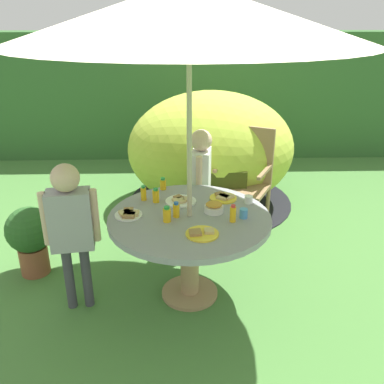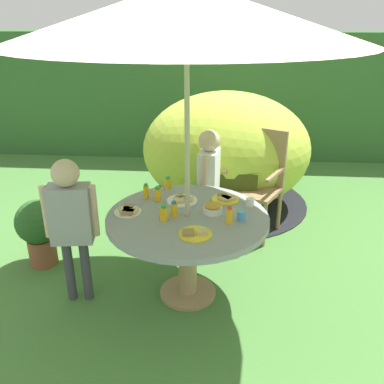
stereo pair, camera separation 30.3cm
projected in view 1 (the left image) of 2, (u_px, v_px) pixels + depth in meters
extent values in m
cube|color=#477A38|center=(190.00, 295.00, 3.33)|extent=(10.00, 10.00, 0.02)
cube|color=#33602D|center=(184.00, 95.00, 6.37)|extent=(9.00, 0.70, 1.84)
cylinder|color=tan|center=(190.00, 292.00, 3.32)|extent=(0.45, 0.45, 0.03)
cylinder|color=tan|center=(190.00, 259.00, 3.19)|extent=(0.14, 0.14, 0.66)
cylinder|color=gray|center=(190.00, 218.00, 3.05)|extent=(1.20, 1.20, 0.04)
cylinder|color=#B7AD8C|center=(189.00, 161.00, 2.88)|extent=(0.04, 0.04, 2.26)
cone|color=beige|center=(189.00, 12.00, 2.50)|extent=(2.29, 2.29, 0.36)
cylinder|color=#93704C|center=(214.00, 213.00, 4.16)|extent=(0.04, 0.04, 0.44)
cylinder|color=#93704C|center=(256.00, 222.00, 3.99)|extent=(0.04, 0.04, 0.44)
cylinder|color=#93704C|center=(228.00, 199.00, 4.49)|extent=(0.04, 0.04, 0.44)
cylinder|color=#93704C|center=(267.00, 206.00, 4.31)|extent=(0.04, 0.04, 0.44)
cube|color=#93704C|center=(242.00, 188.00, 4.14)|extent=(0.63, 0.61, 0.04)
cube|color=#93704C|center=(250.00, 154.00, 4.18)|extent=(0.44, 0.25, 0.57)
cube|color=#93704C|center=(223.00, 165.00, 4.14)|extent=(0.23, 0.40, 0.03)
cube|color=#93704C|center=(265.00, 171.00, 3.97)|extent=(0.23, 0.40, 0.03)
ellipsoid|color=#B2C63F|center=(211.00, 149.00, 4.73)|extent=(1.97, 1.70, 1.30)
cylinder|color=black|center=(210.00, 200.00, 4.99)|extent=(2.03, 2.03, 0.01)
cube|color=#3E4516|center=(220.00, 200.00, 4.13)|extent=(0.53, 0.06, 0.59)
cylinder|color=brown|center=(34.00, 259.00, 3.56)|extent=(0.24, 0.24, 0.25)
sphere|color=#285623|center=(29.00, 230.00, 3.44)|extent=(0.39, 0.39, 0.39)
cylinder|color=brown|center=(201.00, 216.00, 4.03)|extent=(0.07, 0.07, 0.51)
cylinder|color=brown|center=(200.00, 222.00, 3.92)|extent=(0.07, 0.07, 0.51)
cube|color=white|center=(201.00, 173.00, 3.79)|extent=(0.21, 0.32, 0.43)
cylinder|color=#D8B293|center=(203.00, 165.00, 3.93)|extent=(0.06, 0.06, 0.39)
cylinder|color=#D8B293|center=(199.00, 178.00, 3.63)|extent=(0.06, 0.06, 0.39)
sphere|color=#D8B293|center=(201.00, 140.00, 3.66)|extent=(0.19, 0.19, 0.19)
cylinder|color=#3F3F47|center=(69.00, 278.00, 3.08)|extent=(0.07, 0.07, 0.52)
cylinder|color=#3F3F47|center=(87.00, 276.00, 3.10)|extent=(0.07, 0.07, 0.52)
cube|color=#99999E|center=(71.00, 220.00, 2.90)|extent=(0.32, 0.20, 0.44)
cylinder|color=#D8B293|center=(45.00, 219.00, 2.87)|extent=(0.06, 0.06, 0.40)
cylinder|color=#D8B293|center=(95.00, 215.00, 2.92)|extent=(0.06, 0.06, 0.40)
sphere|color=#D8B293|center=(65.00, 178.00, 2.78)|extent=(0.20, 0.20, 0.20)
cylinder|color=white|center=(214.00, 209.00, 3.09)|extent=(0.14, 0.14, 0.05)
ellipsoid|color=gold|center=(214.00, 204.00, 3.08)|extent=(0.12, 0.12, 0.04)
cylinder|color=white|center=(181.00, 201.00, 3.27)|extent=(0.24, 0.24, 0.01)
cube|color=tan|center=(188.00, 199.00, 3.26)|extent=(0.07, 0.07, 0.02)
cube|color=#9E7547|center=(179.00, 197.00, 3.30)|extent=(0.09, 0.09, 0.02)
cube|color=tan|center=(179.00, 201.00, 3.24)|extent=(0.11, 0.11, 0.02)
cylinder|color=white|center=(129.00, 215.00, 3.04)|extent=(0.20, 0.20, 0.01)
cube|color=tan|center=(133.00, 213.00, 3.03)|extent=(0.08, 0.08, 0.02)
cube|color=#9E7547|center=(129.00, 210.00, 3.08)|extent=(0.08, 0.08, 0.02)
cube|color=tan|center=(125.00, 213.00, 3.04)|extent=(0.11, 0.11, 0.02)
cube|color=#9E7547|center=(129.00, 215.00, 3.00)|extent=(0.09, 0.09, 0.02)
cylinder|color=yellow|center=(202.00, 234.00, 2.78)|extent=(0.23, 0.23, 0.01)
cube|color=tan|center=(209.00, 231.00, 2.78)|extent=(0.07, 0.07, 0.02)
cube|color=#9E7547|center=(195.00, 232.00, 2.76)|extent=(0.09, 0.09, 0.02)
cylinder|color=yellow|center=(223.00, 198.00, 3.32)|extent=(0.22, 0.22, 0.01)
cube|color=tan|center=(227.00, 196.00, 3.31)|extent=(0.12, 0.12, 0.02)
cube|color=#9E7547|center=(220.00, 194.00, 3.35)|extent=(0.09, 0.09, 0.02)
cube|color=tan|center=(223.00, 197.00, 3.30)|extent=(0.12, 0.12, 0.02)
cylinder|color=yellow|center=(156.00, 196.00, 3.25)|extent=(0.05, 0.05, 0.10)
cylinder|color=green|center=(156.00, 189.00, 3.22)|extent=(0.04, 0.04, 0.02)
cylinder|color=yellow|center=(144.00, 194.00, 3.28)|extent=(0.04, 0.04, 0.10)
cylinder|color=green|center=(143.00, 187.00, 3.26)|extent=(0.03, 0.03, 0.02)
cylinder|color=yellow|center=(233.00, 214.00, 2.94)|extent=(0.05, 0.05, 0.11)
cylinder|color=red|center=(233.00, 206.00, 2.91)|extent=(0.03, 0.03, 0.02)
cylinder|color=yellow|center=(167.00, 215.00, 2.94)|extent=(0.06, 0.06, 0.10)
cylinder|color=green|center=(167.00, 208.00, 2.92)|extent=(0.04, 0.04, 0.02)
cylinder|color=yellow|center=(163.00, 185.00, 3.49)|extent=(0.05, 0.05, 0.09)
cylinder|color=green|center=(163.00, 179.00, 3.46)|extent=(0.04, 0.04, 0.02)
cylinder|color=yellow|center=(176.00, 211.00, 3.01)|extent=(0.05, 0.05, 0.10)
cylinder|color=blue|center=(176.00, 203.00, 2.98)|extent=(0.03, 0.03, 0.02)
cylinder|color=white|center=(249.00, 199.00, 3.24)|extent=(0.06, 0.06, 0.06)
cylinder|color=#4C99D8|center=(244.00, 213.00, 3.00)|extent=(0.06, 0.06, 0.07)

